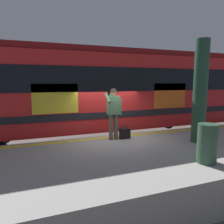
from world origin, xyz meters
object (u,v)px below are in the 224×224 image
object	(u,v)px
passenger	(113,109)
handbag	(125,133)
station_column	(200,92)
train_carriage	(105,89)
trash_bin	(207,143)

from	to	relation	value
passenger	handbag	world-z (taller)	passenger
station_column	passenger	bearing A→B (deg)	-26.81
train_carriage	station_column	bearing A→B (deg)	117.11
trash_bin	passenger	bearing A→B (deg)	-64.38
train_carriage	passenger	xyz separation A→B (m)	(0.57, 2.46, -0.59)
handbag	trash_bin	distance (m)	2.90
station_column	handbag	bearing A→B (deg)	-30.20
station_column	trash_bin	xyz separation A→B (m)	(1.13, 1.53, -1.15)
passenger	trash_bin	bearing A→B (deg)	115.62
train_carriage	trash_bin	bearing A→B (deg)	98.30
train_carriage	passenger	size ratio (longest dim) A/B	7.71
train_carriage	trash_bin	xyz separation A→B (m)	(-0.76, 5.24, -1.14)
train_carriage	trash_bin	size ratio (longest dim) A/B	14.06
handbag	trash_bin	size ratio (longest dim) A/B	0.45
station_column	trash_bin	bearing A→B (deg)	53.49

